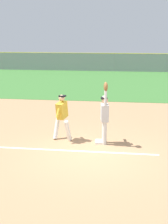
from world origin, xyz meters
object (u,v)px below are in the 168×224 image
object	(u,v)px
parked_car_black	(91,61)
parked_car_white	(145,61)
first_base	(100,142)
parked_car_tan	(41,60)
baseball	(103,97)
fielder	(105,114)
runner	(62,114)

from	to	relation	value
parked_car_black	parked_car_white	xyz separation A→B (m)	(6.17, 0.88, 0.00)
first_base	parked_car_tan	world-z (taller)	parked_car_tan
parked_car_white	parked_car_black	bearing A→B (deg)	-178.35
parked_car_tan	parked_car_black	distance (m)	5.98
baseball	parked_car_white	size ratio (longest dim) A/B	0.02
fielder	parked_car_black	xyz separation A→B (m)	(-3.16, 25.23, -0.45)
baseball	parked_car_tan	bearing A→B (deg)	109.75
first_base	baseball	bearing A→B (deg)	12.92
fielder	runner	distance (m)	1.59
parked_car_black	parked_car_white	bearing A→B (deg)	14.57
fielder	parked_car_white	world-z (taller)	fielder
baseball	parked_car_tan	size ratio (longest dim) A/B	0.02
fielder	first_base	bearing A→B (deg)	-30.01
runner	baseball	world-z (taller)	baseball
parked_car_black	parked_car_white	size ratio (longest dim) A/B	1.00
parked_car_tan	parked_car_white	bearing A→B (deg)	-3.05
runner	baseball	bearing A→B (deg)	12.77
parked_car_tan	first_base	bearing A→B (deg)	-76.97
first_base	parked_car_black	world-z (taller)	parked_car_black
first_base	parked_car_tan	xyz separation A→B (m)	(-9.00, 25.31, 0.63)
parked_car_tan	parked_car_black	xyz separation A→B (m)	(5.98, -0.14, 0.00)
parked_car_white	parked_car_tan	bearing A→B (deg)	177.06
first_base	parked_car_tan	bearing A→B (deg)	109.57
first_base	baseball	world-z (taller)	baseball
fielder	parked_car_black	world-z (taller)	fielder
runner	parked_car_tan	bearing A→B (deg)	123.66
first_base	runner	xyz separation A→B (m)	(-1.44, 0.13, 0.96)
runner	baseball	distance (m)	1.68
runner	parked_car_white	world-z (taller)	runner
first_base	parked_car_tan	distance (m)	26.87
baseball	parked_car_white	distance (m)	26.23
baseball	parked_car_black	bearing A→B (deg)	97.03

